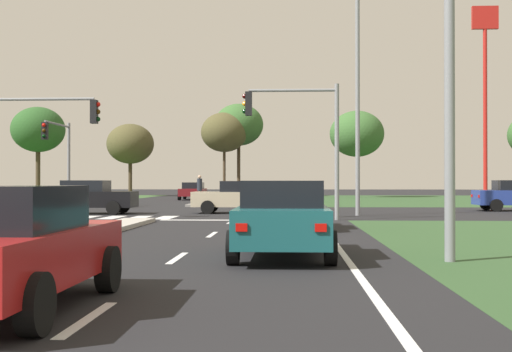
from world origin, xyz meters
TOP-DOWN VIEW (x-y plane):
  - ground_plane at (0.00, 30.00)m, footprint 200.00×200.00m
  - median_island_near at (0.00, 11.00)m, footprint 1.20×22.00m
  - median_island_far at (0.00, 55.00)m, footprint 1.20×36.00m
  - lane_dash_near at (3.50, 3.71)m, footprint 0.14×2.00m
  - lane_dash_second at (3.50, 9.71)m, footprint 0.14×2.00m
  - lane_dash_third at (3.50, 15.71)m, footprint 0.14×2.00m
  - lane_dash_fourth at (3.50, 21.71)m, footprint 0.14×2.00m
  - edge_line_right at (6.85, 12.00)m, footprint 0.14×24.00m
  - stop_bar_near at (3.80, 23.00)m, footprint 6.40×0.50m
  - crosswalk_bar_near at (-6.40, 24.80)m, footprint 0.70×2.80m
  - crosswalk_bar_second at (-5.25, 24.80)m, footprint 0.70×2.80m
  - crosswalk_bar_third at (-4.10, 24.80)m, footprint 0.70×2.80m
  - crosswalk_bar_fourth at (-2.95, 24.80)m, footprint 0.70×2.80m
  - crosswalk_bar_fifth at (-1.80, 24.80)m, footprint 0.70×2.80m
  - crosswalk_bar_sixth at (-0.65, 24.80)m, footprint 0.70×2.80m
  - crosswalk_bar_seventh at (0.50, 24.80)m, footprint 0.70×2.80m
  - car_white_near at (5.75, 18.43)m, footprint 2.07×4.40m
  - car_black_second at (-3.80, 27.99)m, footprint 4.39×2.02m
  - car_teal_third at (5.58, 10.05)m, footprint 2.00×4.44m
  - car_maroon_fourth at (-2.44, 53.18)m, footprint 2.05×4.52m
  - car_beige_fifth at (3.33, 28.97)m, footprint 4.55×1.98m
  - car_red_seventh at (2.31, 4.15)m, footprint 2.07×4.24m
  - traffic_signal_near_right at (6.22, 23.40)m, footprint 3.87×0.32m
  - traffic_signal_far_left at (-7.60, 34.97)m, footprint 0.32×4.35m
  - traffic_signal_near_left at (-5.38, 23.40)m, footprint 5.76×0.32m
  - street_lamp_second at (8.91, 26.92)m, footprint 2.01×1.24m
  - pedestrian_at_median at (-0.30, 41.35)m, footprint 0.34×0.34m
  - fastfood_pole_sign at (19.32, 44.27)m, footprint 1.80×0.40m
  - treeline_near at (-20.33, 65.30)m, footprint 5.51×5.51m
  - treeline_second at (-11.03, 66.81)m, footprint 4.94×4.94m
  - treeline_third at (-0.88, 64.32)m, footprint 4.69×4.69m
  - treeline_fourth at (0.48, 65.58)m, footprint 5.05×5.05m
  - treeline_fifth at (12.22, 62.59)m, footprint 5.26×5.26m

SIDE VIEW (x-z plane):
  - ground_plane at x=0.00m, z-range 0.00..0.00m
  - lane_dash_near at x=3.50m, z-range 0.00..0.01m
  - lane_dash_second at x=3.50m, z-range 0.00..0.01m
  - lane_dash_third at x=3.50m, z-range 0.00..0.01m
  - lane_dash_fourth at x=3.50m, z-range 0.00..0.01m
  - edge_line_right at x=6.85m, z-range 0.00..0.01m
  - stop_bar_near at x=3.80m, z-range 0.00..0.01m
  - crosswalk_bar_near at x=-6.40m, z-range 0.00..0.01m
  - crosswalk_bar_second at x=-5.25m, z-range 0.00..0.01m
  - crosswalk_bar_third at x=-4.10m, z-range 0.00..0.01m
  - crosswalk_bar_fourth at x=-2.95m, z-range 0.00..0.01m
  - crosswalk_bar_fifth at x=-1.80m, z-range 0.00..0.01m
  - crosswalk_bar_sixth at x=-0.65m, z-range 0.00..0.01m
  - crosswalk_bar_seventh at x=0.50m, z-range 0.00..0.01m
  - median_island_near at x=0.00m, z-range 0.00..0.14m
  - median_island_far at x=0.00m, z-range 0.00..0.14m
  - car_maroon_fourth at x=-2.44m, z-range 0.02..1.48m
  - car_red_seventh at x=2.31m, z-range 0.02..1.50m
  - car_teal_third at x=5.58m, z-range 0.02..1.56m
  - car_white_near at x=5.75m, z-range 0.02..1.56m
  - car_beige_fifth at x=3.33m, z-range 0.02..1.57m
  - car_black_second at x=-3.80m, z-range 0.02..1.60m
  - pedestrian_at_median at x=-0.30m, z-range 0.34..2.16m
  - traffic_signal_far_left at x=-7.60m, z-range 0.96..6.03m
  - traffic_signal_near_left at x=-5.38m, z-range 1.05..6.18m
  - traffic_signal_near_right at x=6.22m, z-range 0.98..6.41m
  - treeline_second at x=-11.03m, z-range 1.68..9.28m
  - street_lamp_second at x=8.91m, z-range 0.55..11.50m
  - treeline_fifth at x=12.22m, z-range 1.96..10.37m
  - treeline_third at x=-0.88m, z-range 2.23..10.73m
  - treeline_near at x=-20.33m, z-range 2.26..11.52m
  - treeline_fourth at x=0.48m, z-range 2.58..12.08m
  - fastfood_pole_sign at x=19.32m, z-range 2.97..16.73m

